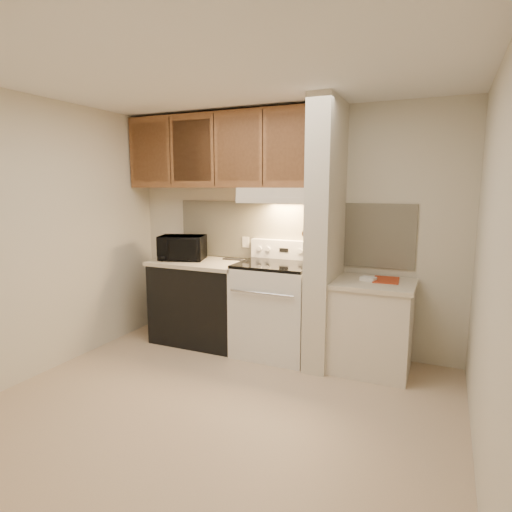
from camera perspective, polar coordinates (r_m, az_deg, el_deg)
The scene contains 50 objects.
floor at distance 3.62m, azimuth -4.62°, elevation -19.03°, with size 3.60×3.60×0.00m, color tan.
ceiling at distance 3.28m, azimuth -5.24°, elevation 23.10°, with size 3.60×3.60×0.00m, color white.
wall_back at distance 4.58m, azimuth 4.20°, elevation 3.44°, with size 3.60×0.02×2.50m, color beige.
wall_left at distance 4.38m, azimuth -26.03°, elevation 2.25°, with size 0.02×3.00×2.50m, color beige.
wall_right at distance 2.84m, azimuth 28.84°, elevation -1.29°, with size 0.02×3.00×2.50m, color beige.
backsplash at distance 4.57m, azimuth 4.15°, elevation 3.24°, with size 2.60×0.02×0.63m, color beige.
range_body at distance 4.42m, azimuth 2.55°, elevation -7.23°, with size 0.76×0.65×0.92m, color silver.
oven_window at distance 4.12m, azimuth 0.92°, elevation -7.85°, with size 0.50×0.01×0.30m, color black.
oven_handle at distance 4.03m, azimuth 0.72°, elevation -5.00°, with size 0.02×0.02×0.65m, color silver.
cooktop at distance 4.31m, azimuth 2.59°, elevation -1.16°, with size 0.74×0.64×0.03m, color black.
range_backguard at distance 4.55m, azimuth 3.92°, elevation 0.86°, with size 0.76×0.08×0.20m, color silver.
range_display at distance 4.51m, azimuth 3.73°, elevation 0.79°, with size 0.10×0.01×0.04m, color black.
range_knob_left_outer at distance 4.61m, azimuth 0.46°, elevation 1.00°, with size 0.05×0.05×0.02m, color silver.
range_knob_left_inner at distance 4.57m, azimuth 1.60°, elevation 0.92°, with size 0.05×0.05×0.02m, color silver.
range_knob_right_inner at distance 4.45m, azimuth 5.89°, elevation 0.65°, with size 0.05×0.05×0.02m, color silver.
range_knob_right_outer at distance 4.42m, azimuth 7.12°, elevation 0.56°, with size 0.05×0.05×0.02m, color silver.
dishwasher_front at distance 4.81m, azimuth -7.27°, elevation -6.22°, with size 1.00×0.63×0.87m, color black.
left_countertop at distance 4.71m, azimuth -7.38°, elevation -0.88°, with size 1.04×0.67×0.04m, color beige.
spoon_rest at distance 4.73m, azimuth -3.07°, elevation -0.42°, with size 0.23×0.07×0.02m, color black.
teal_jar at distance 5.00m, azimuth -8.28°, elevation 0.53°, with size 0.09×0.09×0.10m, color #275A50.
outlet at distance 4.76m, azimuth -1.37°, elevation 1.86°, with size 0.08×0.01×0.12m, color beige.
microwave at distance 4.79m, azimuth -9.80°, elevation 1.10°, with size 0.49×0.33×0.27m, color black.
partition_pillar at distance 4.10m, azimuth 9.26°, elevation 2.66°, with size 0.22×0.70×2.50m, color beige.
pillar_trim at distance 4.12m, azimuth 7.71°, elevation 3.43°, with size 0.01×0.70×0.04m, color brown.
knife_strip at distance 4.07m, azimuth 7.44°, elevation 3.65°, with size 0.02×0.42×0.04m, color black.
knife_blade_a at distance 3.94m, azimuth 6.58°, elevation 2.01°, with size 0.01×0.04×0.16m, color silver.
knife_handle_a at distance 3.91m, azimuth 6.58°, elevation 4.18°, with size 0.02×0.02×0.10m, color black.
knife_blade_b at distance 4.03m, azimuth 6.98°, elevation 2.02°, with size 0.01×0.04×0.18m, color silver.
knife_handle_b at distance 4.00m, azimuth 6.97°, elevation 4.28°, with size 0.02×0.02×0.10m, color black.
knife_blade_c at distance 4.08m, azimuth 7.21°, elevation 1.98°, with size 0.01×0.04×0.20m, color silver.
knife_handle_c at distance 4.06m, azimuth 7.25°, elevation 4.35°, with size 0.02×0.02×0.10m, color black.
knife_blade_d at distance 4.15m, azimuth 7.52°, elevation 2.37°, with size 0.01×0.04×0.16m, color silver.
knife_handle_d at distance 4.16m, azimuth 7.64°, elevation 4.45°, with size 0.02×0.02×0.10m, color black.
knife_blade_e at distance 4.25m, azimuth 7.91°, elevation 2.38°, with size 0.01×0.04×0.18m, color silver.
knife_handle_e at distance 4.22m, azimuth 7.89°, elevation 4.51°, with size 0.02×0.02×0.10m, color black.
oven_mitt at distance 4.30m, azimuth 8.13°, elevation 2.50°, with size 0.03×0.10×0.23m, color gray.
right_cab_base at distance 4.19m, azimuth 15.12°, elevation -9.26°, with size 0.70×0.60×0.81m, color beige.
right_countertop at distance 4.08m, azimuth 15.37°, elevation -3.58°, with size 0.74×0.64×0.04m, color beige.
red_folder at distance 4.15m, azimuth 16.96°, elevation -3.06°, with size 0.23×0.31×0.01m, color #A13217.
white_box at distance 4.09m, azimuth 14.74°, elevation -2.96°, with size 0.13×0.09×0.04m, color white.
range_hood at distance 4.35m, azimuth 3.27°, elevation 8.09°, with size 0.78×0.44×0.15m, color beige.
hood_lip at distance 4.16m, azimuth 2.22°, elevation 7.42°, with size 0.78×0.04×0.06m, color beige.
upper_cabinets at distance 4.70m, azimuth -4.61°, elevation 13.78°, with size 2.18×0.33×0.77m, color brown.
cab_door_a at distance 5.01m, azimuth -13.99°, elevation 13.26°, with size 0.46×0.01×0.63m, color brown.
cab_gap_a at distance 4.85m, azimuth -11.38°, elevation 13.49°, with size 0.01×0.01×0.73m, color black.
cab_door_b at distance 4.70m, azimuth -8.58°, elevation 13.71°, with size 0.46×0.01×0.63m, color brown.
cab_gap_b at distance 4.55m, azimuth -5.61°, elevation 13.91°, with size 0.01×0.01×0.73m, color black.
cab_door_c at distance 4.43m, azimuth -2.44°, elevation 14.07°, with size 0.46×0.01×0.63m, color brown.
cab_gap_c at distance 4.31m, azimuth 0.90°, elevation 14.21°, with size 0.01×0.01×0.73m, color black.
cab_door_d at distance 4.22m, azimuth 4.43°, elevation 14.30°, with size 0.46×0.01×0.63m, color brown.
Camera 1 is at (1.54, -2.79, 1.71)m, focal length 30.00 mm.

